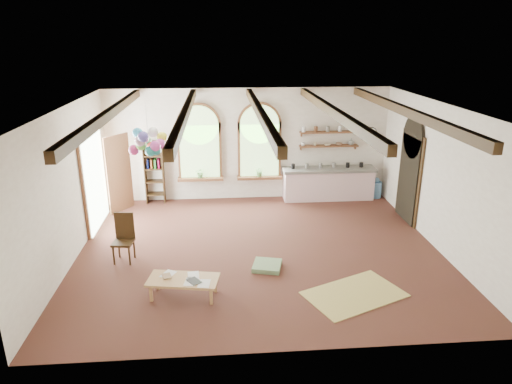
{
  "coord_description": "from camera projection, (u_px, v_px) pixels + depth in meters",
  "views": [
    {
      "loc": [
        -0.83,
        -9.23,
        4.6
      ],
      "look_at": [
        -0.03,
        0.6,
        1.17
      ],
      "focal_mm": 32.0,
      "sensor_mm": 36.0,
      "label": 1
    }
  ],
  "objects": [
    {
      "name": "left_doorway",
      "position": [
        94.0,
        181.0,
        11.28
      ],
      "size": [
        0.1,
        1.9,
        2.5
      ],
      "primitive_type": "cube",
      "color": "brown",
      "rests_on": "floor"
    },
    {
      "name": "balloon_cluster",
      "position": [
        148.0,
        142.0,
        10.07
      ],
      "size": [
        0.84,
        0.87,
        1.15
      ],
      "color": "silver",
      "rests_on": "floor"
    },
    {
      "name": "kitchen_counter",
      "position": [
        328.0,
        183.0,
        13.3
      ],
      "size": [
        2.68,
        0.62,
        0.94
      ],
      "color": "beige",
      "rests_on": "floor"
    },
    {
      "name": "potted_plant_left",
      "position": [
        200.0,
        173.0,
        13.0
      ],
      "size": [
        0.27,
        0.23,
        0.3
      ],
      "primitive_type": "imported",
      "color": "#598C4C",
      "rests_on": "window_left"
    },
    {
      "name": "shelf_vase",
      "position": [
        351.0,
        142.0,
        13.12
      ],
      "size": [
        0.18,
        0.18,
        0.19
      ],
      "primitive_type": "imported",
      "color": "slate",
      "rests_on": "wall_shelf_lower"
    },
    {
      "name": "side_chair",
      "position": [
        124.0,
        248.0,
        9.69
      ],
      "size": [
        0.46,
        0.46,
        1.04
      ],
      "color": "#3C2613",
      "rests_on": "floor"
    },
    {
      "name": "water_jug_a",
      "position": [
        376.0,
        189.0,
        13.48
      ],
      "size": [
        0.32,
        0.32,
        0.61
      ],
      "color": "#5185AF",
      "rests_on": "floor"
    },
    {
      "name": "right_doorway",
      "position": [
        408.0,
        179.0,
        11.62
      ],
      "size": [
        0.1,
        1.3,
        2.4
      ],
      "primitive_type": "cube",
      "color": "black",
      "rests_on": "floor"
    },
    {
      "name": "wall_shelf_lower",
      "position": [
        329.0,
        146.0,
        13.11
      ],
      "size": [
        1.7,
        0.24,
        0.04
      ],
      "primitive_type": "cube",
      "color": "brown",
      "rests_on": "wall_back"
    },
    {
      "name": "floor_mat",
      "position": [
        354.0,
        294.0,
        8.5
      ],
      "size": [
        2.06,
        1.71,
        0.02
      ],
      "primitive_type": "cube",
      "rotation": [
        0.0,
        0.0,
        0.42
      ],
      "color": "tan",
      "rests_on": "floor"
    },
    {
      "name": "table_book",
      "position": [
        163.0,
        277.0,
        8.37
      ],
      "size": [
        0.21,
        0.26,
        0.02
      ],
      "primitive_type": "imported",
      "rotation": [
        0.0,
        0.0,
        0.3
      ],
      "color": "olive",
      "rests_on": "coffee_table"
    },
    {
      "name": "window_right",
      "position": [
        259.0,
        144.0,
        12.98
      ],
      "size": [
        1.3,
        0.28,
        2.2
      ],
      "color": "brown",
      "rests_on": "floor"
    },
    {
      "name": "floor_cushion",
      "position": [
        267.0,
        266.0,
        9.46
      ],
      "size": [
        0.68,
        0.68,
        0.1
      ],
      "primitive_type": "cube",
      "rotation": [
        0.0,
        0.0,
        -0.25
      ],
      "color": "#68855C",
      "rests_on": "floor"
    },
    {
      "name": "water_jug_b",
      "position": [
        361.0,
        190.0,
        13.45
      ],
      "size": [
        0.29,
        0.29,
        0.56
      ],
      "color": "#5185AF",
      "rests_on": "floor"
    },
    {
      "name": "tablet",
      "position": [
        194.0,
        281.0,
        8.24
      ],
      "size": [
        0.3,
        0.33,
        0.01
      ],
      "primitive_type": "cube",
      "rotation": [
        0.0,
        0.0,
        0.6
      ],
      "color": "black",
      "rests_on": "coffee_table"
    },
    {
      "name": "window_left",
      "position": [
        199.0,
        145.0,
        12.85
      ],
      "size": [
        1.3,
        0.28,
        2.2
      ],
      "color": "brown",
      "rests_on": "floor"
    },
    {
      "name": "bookshelf",
      "position": [
        154.0,
        172.0,
        12.89
      ],
      "size": [
        0.53,
        0.32,
        1.8
      ],
      "color": "#3C2613",
      "rests_on": "floor"
    },
    {
      "name": "shelf_bowl_a",
      "position": [
        327.0,
        144.0,
        13.09
      ],
      "size": [
        0.22,
        0.22,
        0.05
      ],
      "primitive_type": "imported",
      "color": "beige",
      "rests_on": "wall_shelf_lower"
    },
    {
      "name": "shelf_cup_a",
      "position": [
        303.0,
        144.0,
        13.03
      ],
      "size": [
        0.12,
        0.1,
        0.1
      ],
      "primitive_type": "imported",
      "color": "white",
      "rests_on": "wall_shelf_lower"
    },
    {
      "name": "potted_plant_right",
      "position": [
        260.0,
        171.0,
        13.13
      ],
      "size": [
        0.27,
        0.23,
        0.3
      ],
      "primitive_type": "imported",
      "color": "#598C4C",
      "rests_on": "window_right"
    },
    {
      "name": "ceiling_beams",
      "position": [
        260.0,
        112.0,
        9.25
      ],
      "size": [
        6.2,
        6.8,
        0.18
      ],
      "primitive_type": null,
      "color": "#3C2613",
      "rests_on": "ceiling"
    },
    {
      "name": "wall_shelf_upper",
      "position": [
        329.0,
        132.0,
        12.98
      ],
      "size": [
        1.7,
        0.24,
        0.04
      ],
      "primitive_type": "cube",
      "color": "brown",
      "rests_on": "wall_back"
    },
    {
      "name": "shelf_bowl_b",
      "position": [
        339.0,
        144.0,
        13.12
      ],
      "size": [
        0.2,
        0.2,
        0.06
      ],
      "primitive_type": "imported",
      "color": "#8C664C",
      "rests_on": "wall_shelf_lower"
    },
    {
      "name": "shelf_cup_b",
      "position": [
        315.0,
        144.0,
        13.06
      ],
      "size": [
        0.1,
        0.1,
        0.09
      ],
      "primitive_type": "imported",
      "color": "beige",
      "rests_on": "wall_shelf_lower"
    },
    {
      "name": "floor",
      "position": [
        259.0,
        250.0,
        10.26
      ],
      "size": [
        8.0,
        8.0,
        0.0
      ],
      "primitive_type": "plane",
      "color": "#4C271F",
      "rests_on": "ground"
    },
    {
      "name": "wall_clock",
      "position": [
        371.0,
        133.0,
        13.16
      ],
      "size": [
        0.32,
        0.04,
        0.32
      ],
      "primitive_type": "cylinder",
      "rotation": [
        1.57,
        0.0,
        0.0
      ],
      "color": "black",
      "rests_on": "wall_back"
    },
    {
      "name": "coffee_table",
      "position": [
        183.0,
        281.0,
        8.34
      ],
      "size": [
        1.36,
        0.8,
        0.37
      ],
      "color": "#A98C4D",
      "rests_on": "floor"
    }
  ]
}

